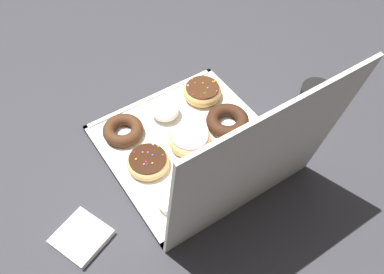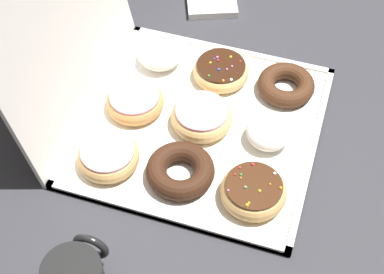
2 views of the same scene
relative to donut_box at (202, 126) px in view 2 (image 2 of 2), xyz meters
name	(u,v)px [view 2 (image 2 of 2)]	position (x,y,z in m)	size (l,w,h in m)	color
ground_plane	(202,128)	(0.00, 0.00, -0.01)	(3.00, 3.00, 0.00)	#333338
donut_box	(202,126)	(0.00, 0.00, 0.00)	(0.43, 0.43, 0.01)	white
box_lid_open	(59,12)	(0.00, 0.26, 0.21)	(0.43, 0.43, 0.01)	white
sprinkle_donut_0	(253,191)	(-0.13, -0.13, 0.03)	(0.11, 0.11, 0.04)	tan
powdered_filled_donut_1	(269,131)	(0.00, -0.13, 0.03)	(0.08, 0.08, 0.05)	white
chocolate_cake_ring_donut_2	(286,85)	(0.13, -0.13, 0.02)	(0.11, 0.11, 0.03)	#472816
chocolate_cake_ring_donut_3	(182,171)	(-0.13, 0.00, 0.02)	(0.12, 0.12, 0.04)	#381E11
pink_frosted_donut_4	(205,116)	(0.00, 0.00, 0.03)	(0.12, 0.12, 0.04)	#E5B770
sprinkle_donut_5	(222,71)	(0.13, 0.00, 0.02)	(0.11, 0.11, 0.04)	#E5B770
pink_frosted_donut_6	(108,156)	(-0.14, 0.13, 0.02)	(0.11, 0.11, 0.04)	tan
pink_frosted_donut_7	(134,103)	(0.00, 0.13, 0.02)	(0.11, 0.11, 0.04)	tan
powdered_filled_donut_8	(160,54)	(0.13, 0.13, 0.03)	(0.09, 0.09, 0.05)	white
napkin_stack	(211,1)	(0.36, 0.09, 0.00)	(0.11, 0.11, 0.02)	white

